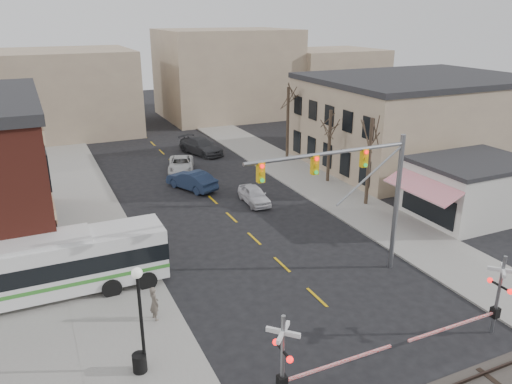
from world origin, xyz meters
The scene contains 20 objects.
ground centered at (0.00, 0.00, 0.00)m, with size 160.00×160.00×0.00m, color black.
sidewalk_west centered at (-9.50, 20.00, 0.06)m, with size 5.00×60.00×0.12m, color gray.
sidewalk_east centered at (9.50, 20.00, 0.06)m, with size 5.00×60.00×0.12m, color gray.
tan_building centered at (22.00, 20.00, 4.26)m, with size 20.30×15.30×8.50m.
awning_shop centered at (15.97, 7.00, 2.16)m, with size 9.74×6.20×4.30m.
tree_east_a centered at (10.50, 12.00, 3.50)m, with size 0.28×0.28×6.75m.
tree_east_b centered at (10.80, 18.00, 3.27)m, with size 0.28×0.28×6.30m.
tree_east_c centered at (11.00, 26.00, 3.72)m, with size 0.28×0.28×7.20m.
transit_bus centered at (-12.93, 7.93, 1.83)m, with size 12.59×2.79×3.24m.
traffic_signal_mast centered at (3.04, 3.10, 5.72)m, with size 9.54×0.30×8.00m.
rr_crossing_west centered at (-4.81, -4.01, 1.97)m, with size 5.60×1.36×4.00m.
rr_crossing_east centered at (5.44, -4.06, 1.97)m, with size 5.60×1.36×4.00m.
street_lamp centered at (-9.54, 0.03, 3.50)m, with size 0.44×0.44×4.78m.
trash_bin centered at (-9.76, 0.04, 0.53)m, with size 0.60×0.60×0.81m, color black.
car_a centered at (2.74, 16.00, 0.68)m, with size 1.60×3.98×1.36m, color silver.
car_b centered at (-0.71, 21.20, 0.80)m, with size 1.70×4.88×1.61m, color #1B2945.
car_c centered at (-0.09, 26.40, 0.69)m, with size 2.29×4.96×1.38m, color silver.
car_d centered at (3.68, 31.60, 0.82)m, with size 2.30×5.65×1.64m, color #38393C.
pedestrian_near centered at (-8.27, 3.48, 1.00)m, with size 0.64×0.42×1.76m, color #62584E.
pedestrian_far centered at (-11.50, 8.15, 0.99)m, with size 0.84×0.66×1.73m, color #2D2F4F.
Camera 1 is at (-12.50, -17.42, 14.19)m, focal length 35.00 mm.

